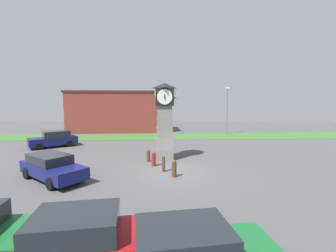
{
  "coord_description": "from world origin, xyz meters",
  "views": [
    {
      "loc": [
        -0.87,
        -13.87,
        4.29
      ],
      "look_at": [
        -0.18,
        3.32,
        2.57
      ],
      "focal_mm": 24.0,
      "sensor_mm": 36.0,
      "label": 1
    }
  ],
  "objects_px": {
    "bollard_mid_row": "(154,159)",
    "bollard_far_row": "(164,163)",
    "car_near_tower": "(85,241)",
    "car_far_lot": "(52,167)",
    "bollard_near_tower": "(148,155)",
    "car_silver_hatch": "(54,139)",
    "street_lamp_far_side": "(227,107)",
    "bollard_end_row": "(174,168)",
    "bench": "(53,134)",
    "clock_tower": "(164,120)"
  },
  "relations": [
    {
      "from": "car_near_tower",
      "to": "bench",
      "type": "distance_m",
      "value": 24.94
    },
    {
      "from": "clock_tower",
      "to": "car_far_lot",
      "type": "bearing_deg",
      "value": -144.99
    },
    {
      "from": "clock_tower",
      "to": "bollard_end_row",
      "type": "height_order",
      "value": "clock_tower"
    },
    {
      "from": "bollard_mid_row",
      "to": "bollard_far_row",
      "type": "bearing_deg",
      "value": -64.26
    },
    {
      "from": "bollard_far_row",
      "to": "car_near_tower",
      "type": "distance_m",
      "value": 8.61
    },
    {
      "from": "bollard_far_row",
      "to": "car_near_tower",
      "type": "bearing_deg",
      "value": -104.78
    },
    {
      "from": "bollard_end_row",
      "to": "car_near_tower",
      "type": "distance_m",
      "value": 7.81
    },
    {
      "from": "clock_tower",
      "to": "bollard_far_row",
      "type": "relative_size",
      "value": 5.54
    },
    {
      "from": "bollard_mid_row",
      "to": "car_silver_hatch",
      "type": "distance_m",
      "value": 12.37
    },
    {
      "from": "bollard_end_row",
      "to": "bench",
      "type": "distance_m",
      "value": 20.49
    },
    {
      "from": "car_near_tower",
      "to": "street_lamp_far_side",
      "type": "relative_size",
      "value": 0.61
    },
    {
      "from": "car_silver_hatch",
      "to": "bench",
      "type": "relative_size",
      "value": 2.8
    },
    {
      "from": "bollard_near_tower",
      "to": "bollard_mid_row",
      "type": "distance_m",
      "value": 1.25
    },
    {
      "from": "bollard_far_row",
      "to": "car_silver_hatch",
      "type": "distance_m",
      "value": 13.71
    },
    {
      "from": "bollard_near_tower",
      "to": "car_far_lot",
      "type": "relative_size",
      "value": 0.2
    },
    {
      "from": "bollard_near_tower",
      "to": "car_silver_hatch",
      "type": "relative_size",
      "value": 0.2
    },
    {
      "from": "car_silver_hatch",
      "to": "street_lamp_far_side",
      "type": "relative_size",
      "value": 0.69
    },
    {
      "from": "clock_tower",
      "to": "street_lamp_far_side",
      "type": "height_order",
      "value": "street_lamp_far_side"
    },
    {
      "from": "car_near_tower",
      "to": "bollard_far_row",
      "type": "bearing_deg",
      "value": 75.22
    },
    {
      "from": "clock_tower",
      "to": "street_lamp_far_side",
      "type": "relative_size",
      "value": 0.89
    },
    {
      "from": "bollard_mid_row",
      "to": "car_near_tower",
      "type": "xyz_separation_m",
      "value": [
        -1.54,
        -9.67,
        0.27
      ]
    },
    {
      "from": "bollard_near_tower",
      "to": "car_silver_hatch",
      "type": "distance_m",
      "value": 11.36
    },
    {
      "from": "bollard_near_tower",
      "to": "car_near_tower",
      "type": "bearing_deg",
      "value": -95.87
    },
    {
      "from": "bollard_mid_row",
      "to": "bollard_end_row",
      "type": "xyz_separation_m",
      "value": [
        1.25,
        -2.38,
        0.0
      ]
    },
    {
      "from": "bollard_near_tower",
      "to": "street_lamp_far_side",
      "type": "height_order",
      "value": "street_lamp_far_side"
    },
    {
      "from": "clock_tower",
      "to": "street_lamp_far_side",
      "type": "xyz_separation_m",
      "value": [
        9.11,
        13.94,
        0.78
      ]
    },
    {
      "from": "bollard_far_row",
      "to": "street_lamp_far_side",
      "type": "relative_size",
      "value": 0.16
    },
    {
      "from": "clock_tower",
      "to": "bollard_end_row",
      "type": "distance_m",
      "value": 5.04
    },
    {
      "from": "bollard_end_row",
      "to": "street_lamp_far_side",
      "type": "xyz_separation_m",
      "value": [
        8.66,
        18.29,
        3.29
      ]
    },
    {
      "from": "car_silver_hatch",
      "to": "car_near_tower",
      "type": "bearing_deg",
      "value": -63.33
    },
    {
      "from": "clock_tower",
      "to": "bench",
      "type": "distance_m",
      "value": 17.37
    },
    {
      "from": "clock_tower",
      "to": "bollard_near_tower",
      "type": "xyz_separation_m",
      "value": [
        -1.23,
        -0.8,
        -2.55
      ]
    },
    {
      "from": "bollard_mid_row",
      "to": "street_lamp_far_side",
      "type": "relative_size",
      "value": 0.15
    },
    {
      "from": "street_lamp_far_side",
      "to": "bollard_end_row",
      "type": "bearing_deg",
      "value": -115.33
    },
    {
      "from": "bollard_end_row",
      "to": "car_far_lot",
      "type": "xyz_separation_m",
      "value": [
        -6.94,
        -0.19,
        0.23
      ]
    },
    {
      "from": "bollard_far_row",
      "to": "car_near_tower",
      "type": "height_order",
      "value": "car_near_tower"
    },
    {
      "from": "bollard_mid_row",
      "to": "car_far_lot",
      "type": "xyz_separation_m",
      "value": [
        -5.68,
        -2.57,
        0.23
      ]
    },
    {
      "from": "bollard_end_row",
      "to": "car_silver_hatch",
      "type": "bearing_deg",
      "value": 139.57
    },
    {
      "from": "car_far_lot",
      "to": "bollard_near_tower",
      "type": "bearing_deg",
      "value": 35.45
    },
    {
      "from": "bollard_mid_row",
      "to": "bench",
      "type": "bearing_deg",
      "value": 135.13
    },
    {
      "from": "bollard_mid_row",
      "to": "bench",
      "type": "relative_size",
      "value": 0.62
    },
    {
      "from": "clock_tower",
      "to": "bollard_near_tower",
      "type": "bearing_deg",
      "value": -146.93
    },
    {
      "from": "car_near_tower",
      "to": "car_far_lot",
      "type": "bearing_deg",
      "value": 120.23
    },
    {
      "from": "bollard_near_tower",
      "to": "bench",
      "type": "height_order",
      "value": "bollard_near_tower"
    },
    {
      "from": "car_silver_hatch",
      "to": "street_lamp_far_side",
      "type": "xyz_separation_m",
      "value": [
        19.94,
        8.68,
        2.99
      ]
    },
    {
      "from": "bollard_near_tower",
      "to": "bollard_end_row",
      "type": "bearing_deg",
      "value": -64.7
    },
    {
      "from": "bollard_end_row",
      "to": "car_far_lot",
      "type": "distance_m",
      "value": 6.94
    },
    {
      "from": "bollard_end_row",
      "to": "car_near_tower",
      "type": "relative_size",
      "value": 0.25
    },
    {
      "from": "car_near_tower",
      "to": "car_far_lot",
      "type": "xyz_separation_m",
      "value": [
        -4.14,
        7.1,
        -0.04
      ]
    },
    {
      "from": "car_silver_hatch",
      "to": "bench",
      "type": "bearing_deg",
      "value": 116.18
    }
  ]
}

